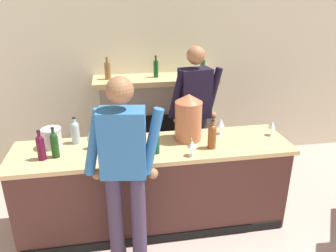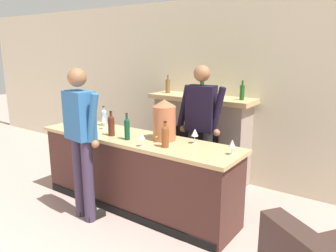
# 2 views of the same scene
# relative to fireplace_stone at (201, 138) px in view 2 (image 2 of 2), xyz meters

# --- Properties ---
(wall_back_panel) EXTENTS (12.00, 0.07, 2.75)m
(wall_back_panel) POSITION_rel_fireplace_stone_xyz_m (0.00, 0.26, 0.71)
(wall_back_panel) COLOR beige
(wall_back_panel) RESTS_ON ground_plane
(bar_counter) EXTENTS (2.78, 0.70, 0.94)m
(bar_counter) POSITION_rel_fireplace_stone_xyz_m (-0.20, -1.31, -0.20)
(bar_counter) COLOR #442621
(bar_counter) RESTS_ON ground_plane
(fireplace_stone) EXTENTS (1.64, 0.52, 1.61)m
(fireplace_stone) POSITION_rel_fireplace_stone_xyz_m (0.00, 0.00, 0.00)
(fireplace_stone) COLOR gray
(fireplace_stone) RESTS_ON ground_plane
(potted_plant_corner) EXTENTS (0.40, 0.42, 0.66)m
(potted_plant_corner) POSITION_rel_fireplace_stone_xyz_m (-2.36, -0.25, -0.42)
(potted_plant_corner) COLOR #9A5A4B
(potted_plant_corner) RESTS_ON ground_plane
(person_customer) EXTENTS (0.65, 0.34, 1.81)m
(person_customer) POSITION_rel_fireplace_stone_xyz_m (-0.51, -1.89, 0.34)
(person_customer) COLOR #3A2E45
(person_customer) RESTS_ON ground_plane
(person_bartender) EXTENTS (0.65, 0.35, 1.82)m
(person_bartender) POSITION_rel_fireplace_stone_xyz_m (0.38, -0.68, 0.34)
(person_bartender) COLOR #3A3D41
(person_bartender) RESTS_ON ground_plane
(copper_dispenser) EXTENTS (0.28, 0.32, 0.49)m
(copper_dispenser) POSITION_rel_fireplace_stone_xyz_m (0.18, -1.20, 0.52)
(copper_dispenser) COLOR #AE623F
(copper_dispenser) RESTS_ON bar_counter
(ice_bucket_steel) EXTENTS (0.19, 0.19, 0.20)m
(ice_bucket_steel) POSITION_rel_fireplace_stone_xyz_m (-1.18, -1.16, 0.38)
(ice_bucket_steel) COLOR silver
(ice_bucket_steel) RESTS_ON bar_counter
(wine_bottle_cabernet_heavy) EXTENTS (0.07, 0.07, 0.30)m
(wine_bottle_cabernet_heavy) POSITION_rel_fireplace_stone_xyz_m (-1.12, -1.38, 0.41)
(wine_bottle_cabernet_heavy) COLOR #153E14
(wine_bottle_cabernet_heavy) RESTS_ON bar_counter
(wine_bottle_burgundy_dark) EXTENTS (0.07, 0.07, 0.33)m
(wine_bottle_burgundy_dark) POSITION_rel_fireplace_stone_xyz_m (-0.19, -1.46, 0.42)
(wine_bottle_burgundy_dark) COLOR #0C4129
(wine_bottle_burgundy_dark) RESTS_ON bar_counter
(wine_bottle_merlot_tall) EXTENTS (0.08, 0.08, 0.30)m
(wine_bottle_merlot_tall) POSITION_rel_fireplace_stone_xyz_m (0.36, -1.44, 0.41)
(wine_bottle_merlot_tall) COLOR brown
(wine_bottle_merlot_tall) RESTS_ON bar_counter
(wine_bottle_rose_blush) EXTENTS (0.08, 0.08, 0.29)m
(wine_bottle_rose_blush) POSITION_rel_fireplace_stone_xyz_m (-1.24, -1.40, 0.40)
(wine_bottle_rose_blush) COLOR #4C0D28
(wine_bottle_rose_blush) RESTS_ON bar_counter
(wine_bottle_port_short) EXTENTS (0.08, 0.08, 0.32)m
(wine_bottle_port_short) POSITION_rel_fireplace_stone_xyz_m (-0.48, -1.43, 0.42)
(wine_bottle_port_short) COLOR #512516
(wine_bottle_port_short) RESTS_ON bar_counter
(wine_bottle_riesling_slim) EXTENTS (0.08, 0.08, 0.28)m
(wine_bottle_riesling_slim) POSITION_rel_fireplace_stone_xyz_m (-0.96, -1.10, 0.40)
(wine_bottle_riesling_slim) COLOR #A0B7C2
(wine_bottle_riesling_slim) RESTS_ON bar_counter
(wine_glass_mid_counter) EXTENTS (0.07, 0.07, 0.16)m
(wine_glass_mid_counter) POSITION_rel_fireplace_stone_xyz_m (1.08, -1.25, 0.39)
(wine_glass_mid_counter) COLOR silver
(wine_glass_mid_counter) RESTS_ON bar_counter
(wine_glass_near_bucket) EXTENTS (0.08, 0.08, 0.16)m
(wine_glass_near_bucket) POSITION_rel_fireplace_stone_xyz_m (0.13, -1.57, 0.39)
(wine_glass_near_bucket) COLOR silver
(wine_glass_near_bucket) RESTS_ON bar_counter
(wine_glass_by_dispenser) EXTENTS (0.07, 0.07, 0.19)m
(wine_glass_by_dispenser) POSITION_rel_fireplace_stone_xyz_m (-0.81, -1.25, 0.41)
(wine_glass_by_dispenser) COLOR silver
(wine_glass_by_dispenser) RESTS_ON bar_counter
(wine_glass_front_right) EXTENTS (0.08, 0.08, 0.18)m
(wine_glass_front_right) POSITION_rel_fireplace_stone_xyz_m (0.55, -1.12, 0.40)
(wine_glass_front_right) COLOR silver
(wine_glass_front_right) RESTS_ON bar_counter
(wine_glass_back_row) EXTENTS (0.08, 0.08, 0.17)m
(wine_glass_back_row) POSITION_rel_fireplace_stone_xyz_m (-0.75, -1.51, 0.39)
(wine_glass_back_row) COLOR silver
(wine_glass_back_row) RESTS_ON bar_counter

